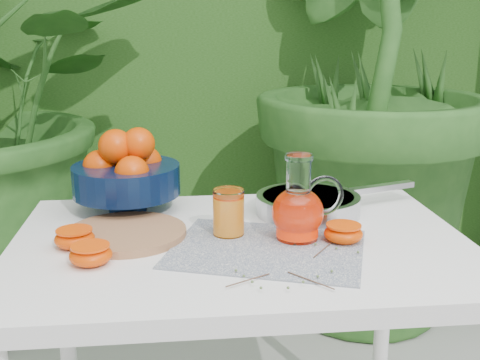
{
  "coord_description": "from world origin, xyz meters",
  "views": [
    {
      "loc": [
        -0.1,
        -1.28,
        1.22
      ],
      "look_at": [
        0.04,
        -0.03,
        0.88
      ],
      "focal_mm": 45.0,
      "sensor_mm": 36.0,
      "label": 1
    }
  ],
  "objects": [
    {
      "name": "thyme_sprigs",
      "position": [
        0.13,
        -0.23,
        0.76
      ],
      "size": [
        0.29,
        0.25,
        0.01
      ],
      "color": "#4F3324",
      "rests_on": "white_table"
    },
    {
      "name": "saute_pan",
      "position": [
        0.23,
        0.12,
        0.78
      ],
      "size": [
        0.47,
        0.33,
        0.05
      ],
      "color": "#BCBDC1",
      "rests_on": "white_table"
    },
    {
      "name": "white_table",
      "position": [
        0.04,
        -0.05,
        0.67
      ],
      "size": [
        1.0,
        0.7,
        0.75
      ],
      "color": "white",
      "rests_on": "ground"
    },
    {
      "name": "fruit_bowl",
      "position": [
        -0.22,
        0.2,
        0.85
      ],
      "size": [
        0.33,
        0.33,
        0.21
      ],
      "color": "black",
      "rests_on": "white_table"
    },
    {
      "name": "juice_tumbler",
      "position": [
        0.02,
        -0.02,
        0.8
      ],
      "size": [
        0.09,
        0.09,
        0.1
      ],
      "color": "white",
      "rests_on": "white_table"
    },
    {
      "name": "cutting_board",
      "position": [
        -0.21,
        -0.01,
        0.76
      ],
      "size": [
        0.34,
        0.34,
        0.02
      ],
      "primitive_type": "cylinder",
      "rotation": [
        0.0,
        0.0,
        0.36
      ],
      "color": "#9B6846",
      "rests_on": "white_table"
    },
    {
      "name": "placemat",
      "position": [
        0.09,
        -0.11,
        0.75
      ],
      "size": [
        0.47,
        0.42,
        0.0
      ],
      "primitive_type": "cube",
      "rotation": [
        0.0,
        0.0,
        -0.33
      ],
      "color": "#0B1B41",
      "rests_on": "white_table"
    },
    {
      "name": "potted_plant_right",
      "position": [
        0.68,
        1.15,
        1.06
      ],
      "size": [
        2.41,
        2.41,
        2.13
      ],
      "primitive_type": "imported",
      "rotation": [
        0.0,
        0.0,
        1.72
      ],
      "color": "#24531C",
      "rests_on": "ground"
    },
    {
      "name": "orange_halves",
      "position": [
        -0.11,
        -0.1,
        0.77
      ],
      "size": [
        0.68,
        0.2,
        0.04
      ],
      "color": "red",
      "rests_on": "white_table"
    },
    {
      "name": "juice_pitcher",
      "position": [
        0.16,
        -0.06,
        0.82
      ],
      "size": [
        0.17,
        0.13,
        0.19
      ],
      "color": "white",
      "rests_on": "white_table"
    },
    {
      "name": "hedge_backdrop",
      "position": [
        0.06,
        2.06,
        1.19
      ],
      "size": [
        8.0,
        1.65,
        2.5
      ],
      "color": "#224D16",
      "rests_on": "ground"
    }
  ]
}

